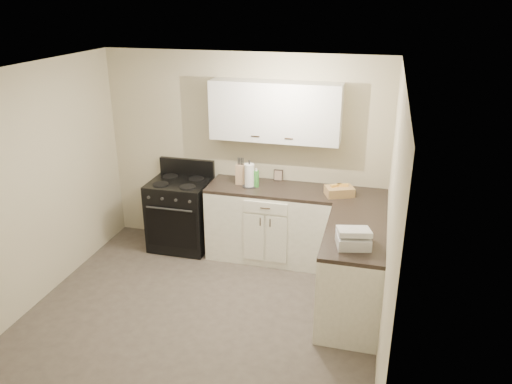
% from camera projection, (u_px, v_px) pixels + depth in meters
% --- Properties ---
extents(floor, '(3.60, 3.60, 0.00)m').
position_uv_depth(floor, '(198.00, 319.00, 5.15)').
color(floor, '#473F38').
rests_on(floor, ground).
extents(ceiling, '(3.60, 3.60, 0.00)m').
position_uv_depth(ceiling, '(185.00, 73.00, 4.22)').
color(ceiling, white).
rests_on(ceiling, wall_back).
extents(wall_back, '(3.60, 0.00, 3.60)m').
position_uv_depth(wall_back, '(244.00, 153.00, 6.30)').
color(wall_back, beige).
rests_on(wall_back, ground).
extents(wall_right, '(0.00, 3.60, 3.60)m').
position_uv_depth(wall_right, '(390.00, 230.00, 4.27)').
color(wall_right, beige).
rests_on(wall_right, ground).
extents(wall_left, '(0.00, 3.60, 3.60)m').
position_uv_depth(wall_left, '(27.00, 191.00, 5.10)').
color(wall_left, beige).
rests_on(wall_left, ground).
extents(wall_front, '(3.60, 0.00, 3.60)m').
position_uv_depth(wall_front, '(86.00, 322.00, 3.06)').
color(wall_front, beige).
rests_on(wall_front, ground).
extents(base_cabinets_back, '(1.55, 0.60, 0.90)m').
position_uv_depth(base_cabinets_back, '(271.00, 224.00, 6.23)').
color(base_cabinets_back, white).
rests_on(base_cabinets_back, floor).
extents(base_cabinets_right, '(0.60, 1.90, 0.90)m').
position_uv_depth(base_cabinets_right, '(354.00, 260.00, 5.40)').
color(base_cabinets_right, white).
rests_on(base_cabinets_right, floor).
extents(countertop_back, '(1.55, 0.60, 0.04)m').
position_uv_depth(countertop_back, '(271.00, 189.00, 6.06)').
color(countertop_back, black).
rests_on(countertop_back, base_cabinets_back).
extents(countertop_right, '(0.60, 1.90, 0.04)m').
position_uv_depth(countertop_right, '(358.00, 220.00, 5.22)').
color(countertop_right, black).
rests_on(countertop_right, base_cabinets_right).
extents(upper_cabinets, '(1.55, 0.30, 0.70)m').
position_uv_depth(upper_cabinets, '(275.00, 112.00, 5.85)').
color(upper_cabinets, silver).
rests_on(upper_cabinets, wall_back).
extents(stove, '(0.74, 0.64, 0.90)m').
position_uv_depth(stove, '(181.00, 214.00, 6.48)').
color(stove, black).
rests_on(stove, floor).
extents(knife_block, '(0.12, 0.11, 0.25)m').
position_uv_depth(knife_block, '(241.00, 174.00, 6.12)').
color(knife_block, tan).
rests_on(knife_block, countertop_back).
extents(paper_towel, '(0.15, 0.15, 0.29)m').
position_uv_depth(paper_towel, '(249.00, 175.00, 6.03)').
color(paper_towel, white).
rests_on(paper_towel, countertop_back).
extents(soap_bottle, '(0.08, 0.08, 0.20)m').
position_uv_depth(soap_bottle, '(256.00, 179.00, 6.03)').
color(soap_bottle, green).
rests_on(soap_bottle, countertop_back).
extents(picture_frame, '(0.12, 0.04, 0.14)m').
position_uv_depth(picture_frame, '(278.00, 175.00, 6.24)').
color(picture_frame, black).
rests_on(picture_frame, countertop_back).
extents(wicker_basket, '(0.37, 0.32, 0.11)m').
position_uv_depth(wicker_basket, '(339.00, 191.00, 5.79)').
color(wicker_basket, tan).
rests_on(wicker_basket, countertop_right).
extents(countertop_grill, '(0.35, 0.34, 0.11)m').
position_uv_depth(countertop_grill, '(353.00, 240.00, 4.63)').
color(countertop_grill, silver).
rests_on(countertop_grill, countertop_right).
extents(glass_jar, '(0.13, 0.13, 0.16)m').
position_uv_depth(glass_jar, '(353.00, 238.00, 4.62)').
color(glass_jar, silver).
rests_on(glass_jar, countertop_right).
extents(oven_mitt_near, '(0.02, 0.16, 0.27)m').
position_uv_depth(oven_mitt_near, '(318.00, 275.00, 4.98)').
color(oven_mitt_near, black).
rests_on(oven_mitt_near, base_cabinets_right).
extents(oven_mitt_far, '(0.02, 0.15, 0.26)m').
position_uv_depth(oven_mitt_far, '(320.00, 271.00, 5.07)').
color(oven_mitt_far, black).
rests_on(oven_mitt_far, base_cabinets_right).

